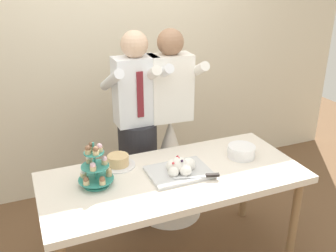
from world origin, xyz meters
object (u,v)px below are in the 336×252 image
person_bride (170,155)px  plate_stack (241,151)px  cupcake_stand (95,169)px  round_cake (118,161)px  main_cake_tray (180,169)px  person_groom (138,142)px  dessert_table (174,184)px

person_bride → plate_stack: bearing=-60.0°
cupcake_stand → plate_stack: (1.09, -0.02, -0.08)m
cupcake_stand → round_cake: size_ratio=1.27×
main_cake_tray → person_bride: size_ratio=0.26×
plate_stack → person_groom: (-0.62, 0.60, -0.07)m
plate_stack → round_cake: bearing=166.5°
plate_stack → person_bride: bearing=120.0°
dessert_table → plate_stack: bearing=5.3°
cupcake_stand → person_groom: bearing=50.7°
main_cake_tray → dessert_table: bearing=172.9°
plate_stack → round_cake: size_ratio=0.87×
person_groom → main_cake_tray: bearing=-82.4°
cupcake_stand → person_groom: 0.76m
cupcake_stand → round_cake: bearing=44.0°
cupcake_stand → round_cake: (0.20, 0.19, -0.08)m
cupcake_stand → main_cake_tray: 0.57m
cupcake_stand → person_bride: 0.99m
main_cake_tray → person_bride: 0.70m
main_cake_tray → plate_stack: size_ratio=2.06×
cupcake_stand → person_groom: person_groom is taller
dessert_table → person_groom: size_ratio=1.08×
cupcake_stand → plate_stack: cupcake_stand is taller
dessert_table → person_bride: size_ratio=1.08×
person_bride → main_cake_tray: bearing=-107.2°
round_cake → person_groom: size_ratio=0.14×
dessert_table → person_bride: 0.68m
dessert_table → person_bride: bearing=69.3°
plate_stack → person_groom: person_groom is taller
person_groom → person_bride: same height
plate_stack → person_groom: size_ratio=0.13×
plate_stack → main_cake_tray: bearing=-173.7°
cupcake_stand → main_cake_tray: size_ratio=0.71×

